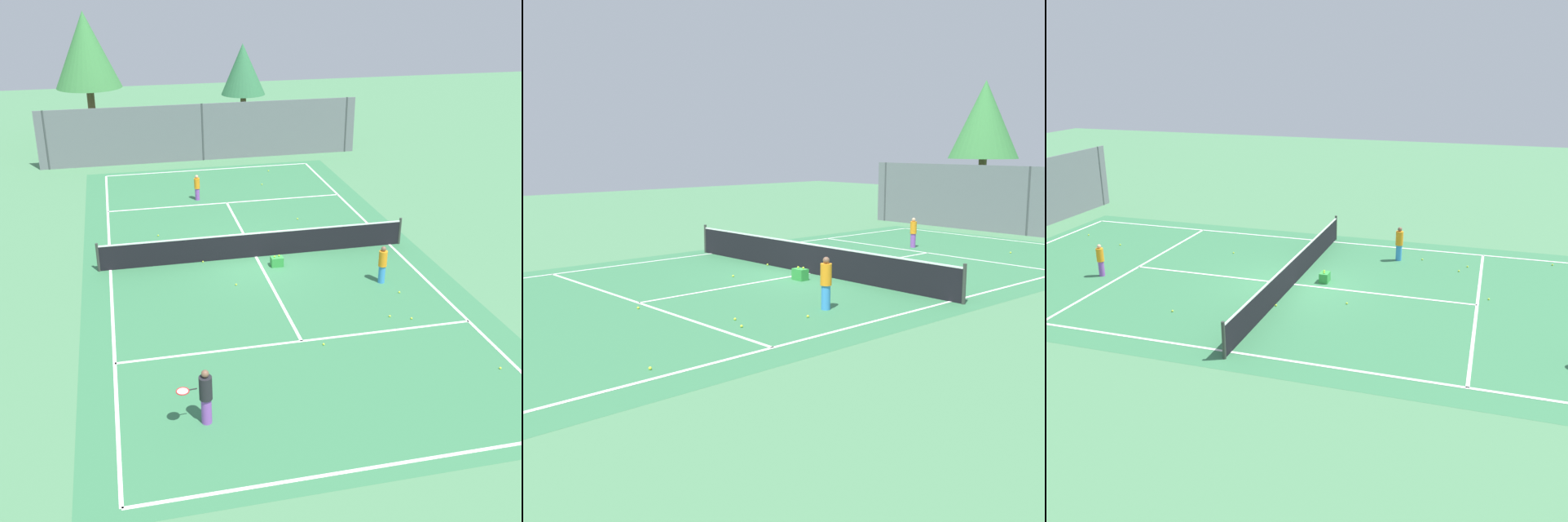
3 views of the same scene
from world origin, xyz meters
TOP-DOWN VIEW (x-y plane):
  - ground_plane at (0.00, 0.00)m, footprint 80.00×80.00m
  - court_surface at (0.00, 0.00)m, footprint 13.00×25.00m
  - tennis_net at (0.00, 0.00)m, footprint 11.90×0.10m
  - perimeter_fence at (0.00, 14.00)m, footprint 18.00×0.12m
  - tree_0 at (-6.07, 19.68)m, footprint 3.96×3.96m
  - player_0 at (-1.28, 7.15)m, footprint 0.26×0.26m
  - player_1 at (3.86, -3.16)m, footprint 0.29×0.29m
  - ball_crate at (0.59, -0.99)m, footprint 0.45×0.32m
  - tennis_ball_0 at (4.15, -4.08)m, footprint 0.07×0.07m
  - tennis_ball_1 at (0.58, -6.75)m, footprint 0.07×0.07m
  - tennis_ball_2 at (3.79, -5.88)m, footprint 0.07×0.07m
  - tennis_ball_4 at (5.01, -9.06)m, footprint 0.07×0.07m
  - tennis_ball_5 at (-1.21, -2.27)m, footprint 0.07×0.07m
  - tennis_ball_6 at (-3.50, 2.94)m, footprint 0.07×0.07m
  - tennis_ball_7 at (3.17, -5.59)m, footprint 0.07×0.07m
  - tennis_ball_8 at (-2.07, -0.08)m, footprint 0.07×0.07m
  - tennis_ball_9 at (2.23, 8.73)m, footprint 0.07×0.07m
  - tennis_ball_10 at (2.66, 3.55)m, footprint 0.07×0.07m

SIDE VIEW (x-z plane):
  - ground_plane at x=0.00m, z-range 0.00..0.00m
  - court_surface at x=0.00m, z-range 0.00..0.01m
  - tennis_ball_0 at x=4.15m, z-range 0.00..0.07m
  - tennis_ball_1 at x=0.58m, z-range 0.00..0.07m
  - tennis_ball_2 at x=3.79m, z-range 0.00..0.07m
  - tennis_ball_4 at x=5.01m, z-range 0.00..0.07m
  - tennis_ball_5 at x=-1.21m, z-range 0.00..0.07m
  - tennis_ball_6 at x=-3.50m, z-range 0.00..0.07m
  - tennis_ball_7 at x=3.17m, z-range 0.00..0.07m
  - tennis_ball_8 at x=-2.07m, z-range 0.00..0.07m
  - tennis_ball_9 at x=2.23m, z-range 0.00..0.07m
  - tennis_ball_10 at x=2.66m, z-range 0.00..0.07m
  - ball_crate at x=0.59m, z-range -0.03..0.40m
  - tennis_net at x=0.00m, z-range -0.04..1.06m
  - player_0 at x=-1.28m, z-range 0.01..1.25m
  - player_1 at x=3.86m, z-range 0.02..1.40m
  - perimeter_fence at x=0.00m, z-range 0.00..3.20m
  - tree_0 at x=-6.07m, z-range 1.65..9.42m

